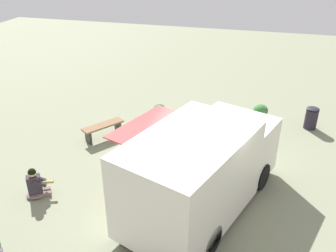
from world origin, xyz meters
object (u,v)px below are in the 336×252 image
(planter_flowering_side, at_px, (260,113))
(food_truck, at_px, (202,171))
(trash_bin, at_px, (311,118))
(person_customer, at_px, (36,185))
(planter_flowering_near, at_px, (160,112))
(plaza_bench, at_px, (103,128))

(planter_flowering_side, bearing_deg, food_truck, 166.81)
(trash_bin, bearing_deg, person_customer, 129.36)
(planter_flowering_near, bearing_deg, planter_flowering_side, -77.65)
(food_truck, height_order, trash_bin, food_truck)
(food_truck, relative_size, plaza_bench, 3.71)
(person_customer, xyz_separation_m, planter_flowering_side, (6.03, -5.56, 0.02))
(food_truck, distance_m, plaza_bench, 4.83)
(food_truck, xyz_separation_m, plaza_bench, (2.72, 3.92, -0.74))
(person_customer, xyz_separation_m, trash_bin, (6.04, -7.36, 0.07))
(plaza_bench, bearing_deg, trash_bin, -69.50)
(planter_flowering_side, xyz_separation_m, plaza_bench, (-2.60, 5.17, -0.00))
(person_customer, distance_m, trash_bin, 9.52)
(food_truck, xyz_separation_m, trash_bin, (5.33, -3.04, -0.69))
(planter_flowering_side, bearing_deg, plaza_bench, 116.66)
(trash_bin, bearing_deg, planter_flowering_side, 90.27)
(planter_flowering_side, bearing_deg, person_customer, 137.29)
(person_customer, bearing_deg, food_truck, -80.65)
(food_truck, bearing_deg, trash_bin, -29.72)
(person_customer, relative_size, planter_flowering_near, 1.36)
(food_truck, xyz_separation_m, planter_flowering_near, (4.51, 2.42, -0.78))
(planter_flowering_side, relative_size, plaza_bench, 0.50)
(planter_flowering_side, relative_size, trash_bin, 0.87)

